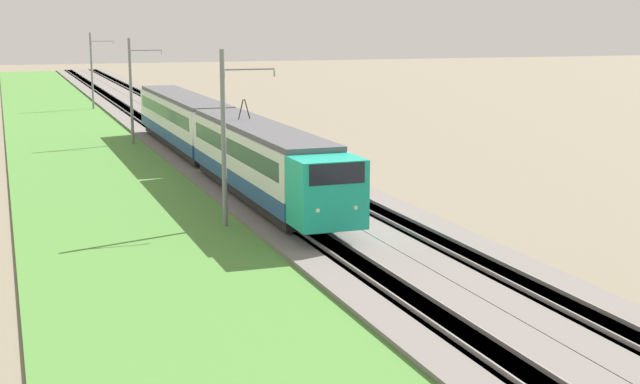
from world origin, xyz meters
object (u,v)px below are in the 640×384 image
(passenger_train, at_px, (216,135))
(catenary_mast_far, at_px, (132,91))
(catenary_mast_mid, at_px, (225,137))
(catenary_mast_distant, at_px, (92,70))

(passenger_train, height_order, catenary_mast_far, catenary_mast_far)
(catenary_mast_far, bearing_deg, passenger_train, -168.41)
(catenary_mast_mid, height_order, catenary_mast_distant, catenary_mast_distant)
(catenary_mast_far, distance_m, catenary_mast_distant, 29.30)
(catenary_mast_distant, bearing_deg, passenger_train, -176.11)
(catenary_mast_far, bearing_deg, catenary_mast_mid, 180.00)
(passenger_train, xyz_separation_m, catenary_mast_mid, (-14.76, 2.98, 1.75))
(catenary_mast_mid, bearing_deg, passenger_train, -11.42)
(catenary_mast_mid, height_order, catenary_mast_far, catenary_mast_mid)
(catenary_mast_far, bearing_deg, catenary_mast_distant, 0.00)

